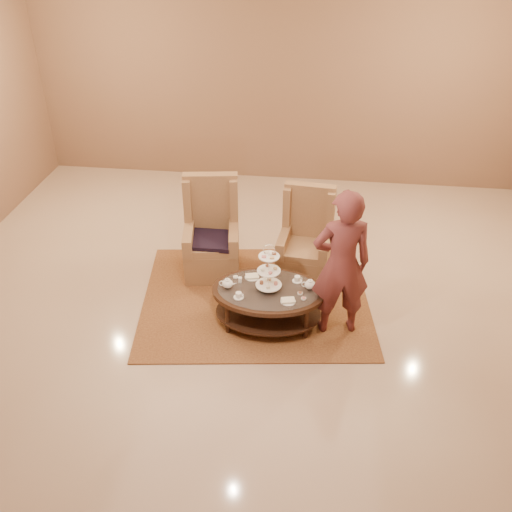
# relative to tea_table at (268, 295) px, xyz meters

# --- Properties ---
(ground) EXTENTS (8.00, 8.00, 0.00)m
(ground) POSITION_rel_tea_table_xyz_m (-0.29, -0.00, -0.39)
(ground) COLOR #C4A991
(ground) RESTS_ON ground
(ceiling) EXTENTS (8.00, 8.00, 0.02)m
(ceiling) POSITION_rel_tea_table_xyz_m (-0.29, -0.00, -0.39)
(ceiling) COLOR white
(ceiling) RESTS_ON ground
(wall_back) EXTENTS (8.00, 0.04, 3.50)m
(wall_back) POSITION_rel_tea_table_xyz_m (-0.29, 4.00, 1.36)
(wall_back) COLOR #8A634B
(wall_back) RESTS_ON ground
(rug) EXTENTS (3.02, 2.63, 0.01)m
(rug) POSITION_rel_tea_table_xyz_m (-0.20, 0.42, -0.38)
(rug) COLOR olive
(rug) RESTS_ON ground
(tea_table) EXTENTS (1.30, 0.91, 1.07)m
(tea_table) POSITION_rel_tea_table_xyz_m (0.00, 0.00, 0.00)
(tea_table) COLOR black
(tea_table) RESTS_ON ground
(armchair_left) EXTENTS (0.79, 0.81, 1.28)m
(armchair_left) POSITION_rel_tea_table_xyz_m (-0.85, 1.04, 0.04)
(armchair_left) COLOR #9A6F48
(armchair_left) RESTS_ON ground
(armchair_right) EXTENTS (0.71, 0.73, 1.19)m
(armchair_right) POSITION_rel_tea_table_xyz_m (0.36, 1.09, 0.01)
(armchair_right) COLOR #9A6F48
(armchair_right) RESTS_ON ground
(person) EXTENTS (0.72, 0.55, 1.77)m
(person) POSITION_rel_tea_table_xyz_m (0.78, -0.01, 0.49)
(person) COLOR maroon
(person) RESTS_ON ground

